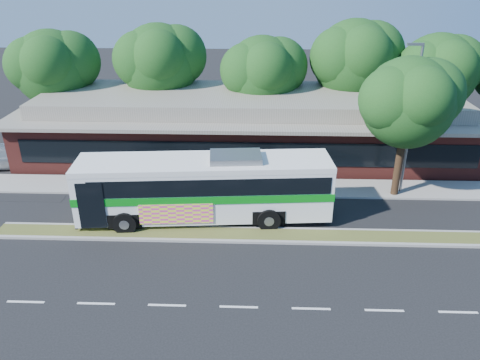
{
  "coord_description": "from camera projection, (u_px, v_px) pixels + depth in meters",
  "views": [
    {
      "loc": [
        0.61,
        -20.39,
        12.95
      ],
      "look_at": [
        -0.24,
        3.25,
        2.0
      ],
      "focal_mm": 35.0,
      "sensor_mm": 36.0,
      "label": 1
    }
  ],
  "objects": [
    {
      "name": "tree_bg_d",
      "position": [
        360.0,
        58.0,
        35.62
      ],
      "size": [
        6.91,
        6.2,
        9.37
      ],
      "color": "black",
      "rests_on": "ground"
    },
    {
      "name": "tree_bg_a",
      "position": [
        58.0,
        66.0,
        35.69
      ],
      "size": [
        6.47,
        5.8,
        8.63
      ],
      "color": "black",
      "rests_on": "ground"
    },
    {
      "name": "tree_bg_b",
      "position": [
        165.0,
        61.0,
        36.22
      ],
      "size": [
        6.69,
        6.0,
        9.0
      ],
      "color": "black",
      "rests_on": "ground"
    },
    {
      "name": "lamp_post",
      "position": [
        411.0,
        117.0,
        27.02
      ],
      "size": [
        0.93,
        0.18,
        9.07
      ],
      "color": "slate",
      "rests_on": "ground"
    },
    {
      "name": "transit_bus",
      "position": [
        206.0,
        184.0,
        25.3
      ],
      "size": [
        13.84,
        4.07,
        3.83
      ],
      "rotation": [
        0.0,
        0.0,
        0.08
      ],
      "color": "white",
      "rests_on": "ground"
    },
    {
      "name": "ground",
      "position": [
        242.0,
        242.0,
        23.95
      ],
      "size": [
        120.0,
        120.0,
        0.0
      ],
      "primitive_type": "plane",
      "color": "black",
      "rests_on": "ground"
    },
    {
      "name": "sedan",
      "position": [
        9.0,
        156.0,
        32.57
      ],
      "size": [
        5.71,
        3.02,
        1.58
      ],
      "primitive_type": "imported",
      "rotation": [
        0.0,
        0.0,
        1.72
      ],
      "color": "#B9BDC0",
      "rests_on": "ground"
    },
    {
      "name": "sidewalk_tree",
      "position": [
        414.0,
        100.0,
        26.39
      ],
      "size": [
        5.79,
        5.2,
        8.44
      ],
      "color": "black",
      "rests_on": "ground"
    },
    {
      "name": "plaza_building",
      "position": [
        248.0,
        124.0,
        34.83
      ],
      "size": [
        33.2,
        11.2,
        4.45
      ],
      "color": "maroon",
      "rests_on": "ground"
    },
    {
      "name": "median_strip",
      "position": [
        243.0,
        235.0,
        24.46
      ],
      "size": [
        26.0,
        1.1,
        0.15
      ],
      "primitive_type": "cube",
      "color": "#4D5323",
      "rests_on": "ground"
    },
    {
      "name": "sidewalk",
      "position": [
        246.0,
        187.0,
        29.73
      ],
      "size": [
        44.0,
        2.6,
        0.12
      ],
      "primitive_type": "cube",
      "color": "gray",
      "rests_on": "ground"
    },
    {
      "name": "tree_bg_e",
      "position": [
        442.0,
        70.0,
        34.8
      ],
      "size": [
        6.47,
        5.8,
        8.5
      ],
      "color": "black",
      "rests_on": "ground"
    },
    {
      "name": "tree_bg_c",
      "position": [
        267.0,
        71.0,
        35.28
      ],
      "size": [
        6.24,
        5.6,
        8.26
      ],
      "color": "black",
      "rests_on": "ground"
    }
  ]
}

